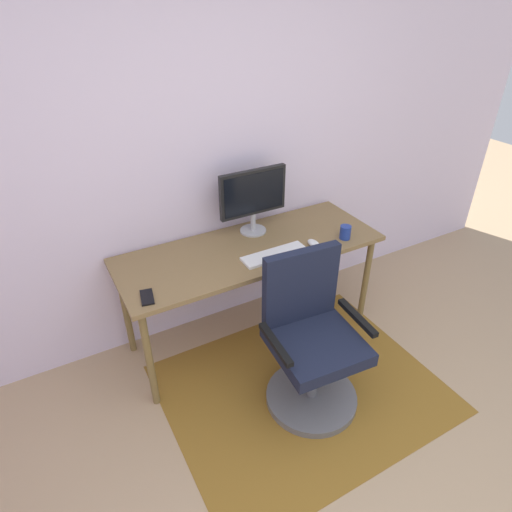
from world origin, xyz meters
TOP-DOWN VIEW (x-y plane):
  - wall_back at (0.00, 2.20)m, footprint 6.00×0.10m
  - area_rug at (0.28, 1.20)m, footprint 1.66×1.34m
  - desk at (0.25, 1.81)m, footprint 1.73×0.64m
  - monitor at (0.37, 1.99)m, footprint 0.47×0.18m
  - keyboard at (0.33, 1.64)m, footprint 0.43×0.13m
  - computer_mouse at (0.62, 1.63)m, footprint 0.06×0.10m
  - coffee_cup at (0.85, 1.61)m, footprint 0.07×0.07m
  - cell_phone at (-0.50, 1.61)m, footprint 0.09×0.15m
  - office_chair at (0.29, 1.15)m, footprint 0.59×0.56m

SIDE VIEW (x-z plane):
  - area_rug at x=0.28m, z-range 0.00..0.01m
  - office_chair at x=0.29m, z-range -0.09..0.87m
  - desk at x=0.25m, z-range 0.30..1.04m
  - cell_phone at x=-0.50m, z-range 0.74..0.75m
  - keyboard at x=0.33m, z-range 0.74..0.76m
  - computer_mouse at x=0.62m, z-range 0.74..0.78m
  - coffee_cup at x=0.85m, z-range 0.74..0.83m
  - monitor at x=0.37m, z-range 0.79..1.23m
  - wall_back at x=0.00m, z-range 0.00..2.60m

